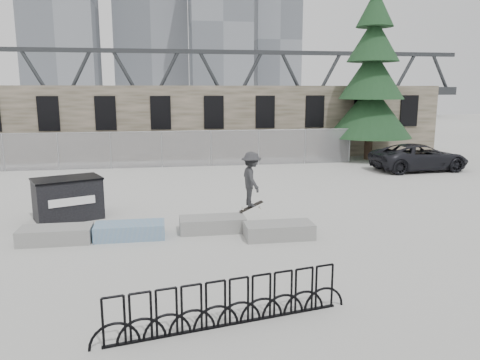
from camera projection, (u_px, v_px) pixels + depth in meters
The scene contains 14 objects.
ground at pixel (162, 235), 14.02m from camera, with size 120.00×120.00×0.00m, color #B5B4B0.
stone_wall at pixel (161, 122), 29.32m from camera, with size 36.00×2.58×4.50m.
chainlink_fence at pixel (162, 149), 25.93m from camera, with size 22.06×0.06×2.02m.
planter_far_left at pixel (56, 234), 13.30m from camera, with size 2.00×0.90×0.45m.
planter_center_left at pixel (130, 230), 13.69m from camera, with size 2.00×0.90×0.45m.
planter_center_right at pixel (212, 224), 14.34m from camera, with size 2.00×0.90×0.45m.
planter_offset at pixel (279, 230), 13.69m from camera, with size 2.00×0.90×0.45m.
dumpster at pixel (68, 198), 15.62m from camera, with size 2.47×2.03×1.41m.
bike_rack at pixel (227, 304), 8.56m from camera, with size 4.86×1.01×0.90m.
spruce_tree at pixel (372, 82), 28.19m from camera, with size 5.05×5.05×11.50m.
skyline_towers at pixel (155, 11), 100.76m from camera, with size 58.00×28.00×48.00m.
truss_bridge at pixel (231, 90), 68.09m from camera, with size 70.00×3.00×9.80m.
suv at pixel (419, 157), 24.99m from camera, with size 2.37×5.15×1.43m, color black.
skateboarder at pixel (251, 179), 14.70m from camera, with size 0.77×1.18×1.92m.
Camera 1 is at (0.16, -13.65, 4.31)m, focal length 35.00 mm.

